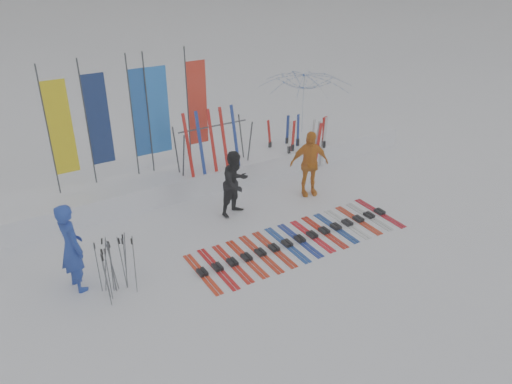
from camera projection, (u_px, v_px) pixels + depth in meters
ground at (286, 264)px, 10.73m from camera, size 120.00×120.00×0.00m
snow_bank at (195, 174)px, 14.10m from camera, size 14.00×1.60×0.60m
person_blue at (72, 248)px, 9.62m from camera, size 0.58×0.76×1.88m
person_black at (236, 183)px, 12.36m from camera, size 0.97×0.86×1.68m
person_yellow at (309, 163)px, 13.29m from camera, size 1.14×0.75×1.80m
tent_canopy at (304, 111)px, 15.97m from camera, size 3.10×3.15×2.64m
ski_row at (299, 240)px, 11.55m from camera, size 5.17×1.70×0.07m
pole_cluster at (114, 267)px, 9.62m from camera, size 0.68×0.55×1.25m
feather_flags at (133, 115)px, 12.70m from camera, size 4.21×0.18×3.20m
ski_rack at (214, 140)px, 13.50m from camera, size 2.04×0.80×1.23m
upright_skis at (305, 143)px, 15.04m from camera, size 1.66×1.01×1.59m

